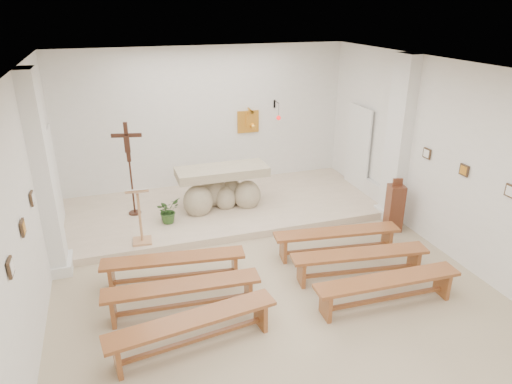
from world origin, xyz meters
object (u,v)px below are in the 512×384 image
object	(u,v)px
lectern	(140,215)
bench_right_third	(387,285)
bench_left_second	(182,291)
donation_pedestal	(394,208)
altar	(221,191)
crucifix_stand	(129,163)
bench_right_front	(337,237)
bench_left_front	(174,264)
bench_left_third	(193,325)
bench_right_second	(360,259)

from	to	relation	value
lectern	bench_right_third	bearing A→B (deg)	-36.90
lectern	bench_left_second	distance (m)	2.24
donation_pedestal	bench_right_third	xyz separation A→B (m)	(-1.59, -2.19, -0.13)
altar	bench_right_third	bearing A→B (deg)	-69.22
crucifix_stand	bench_right_front	size ratio (longest dim) A/B	0.85
bench_right_third	crucifix_stand	bearing A→B (deg)	130.59
bench_left_front	bench_left_second	world-z (taller)	same
altar	crucifix_stand	distance (m)	2.05
crucifix_stand	bench_left_third	xyz separation A→B (m)	(0.44, -4.36, -0.95)
bench_right_front	bench_left_third	world-z (taller)	same
donation_pedestal	bench_right_front	distance (m)	1.68
lectern	donation_pedestal	distance (m)	5.09
bench_right_third	bench_right_second	bearing A→B (deg)	92.18
altar	lectern	bearing A→B (deg)	-149.03
bench_right_third	donation_pedestal	bearing A→B (deg)	56.26
lectern	bench_left_second	world-z (taller)	lectern
crucifix_stand	lectern	bearing A→B (deg)	-76.00
lectern	crucifix_stand	size ratio (longest dim) A/B	0.57
crucifix_stand	bench_right_front	world-z (taller)	crucifix_stand
donation_pedestal	bench_left_second	bearing A→B (deg)	-151.46
donation_pedestal	bench_left_third	distance (m)	5.11
donation_pedestal	bench_right_front	size ratio (longest dim) A/B	0.48
bench_left_front	bench_right_second	bearing A→B (deg)	-8.01
bench_right_front	donation_pedestal	bearing A→B (deg)	26.06
lectern	bench_left_third	bearing A→B (deg)	-77.97
bench_left_second	bench_right_second	world-z (taller)	same
crucifix_stand	donation_pedestal	xyz separation A→B (m)	(5.05, -2.17, -0.81)
crucifix_stand	donation_pedestal	bearing A→B (deg)	-10.57
lectern	bench_left_third	xyz separation A→B (m)	(0.41, -3.00, -0.35)
donation_pedestal	bench_right_second	distance (m)	2.10
altar	bench_left_front	bearing A→B (deg)	-120.60
donation_pedestal	bench_left_front	xyz separation A→B (m)	(-4.61, -0.53, -0.13)
crucifix_stand	bench_right_second	bearing A→B (deg)	-32.93
bench_left_front	bench_right_front	world-z (taller)	same
bench_right_third	bench_right_front	bearing A→B (deg)	92.18
bench_left_front	crucifix_stand	bearing A→B (deg)	106.58
crucifix_stand	donation_pedestal	size ratio (longest dim) A/B	1.76
bench_right_front	bench_left_second	bearing A→B (deg)	-157.16
donation_pedestal	bench_left_third	size ratio (longest dim) A/B	0.48
bench_right_front	bench_right_third	distance (m)	1.66
bench_left_front	bench_left_third	world-z (taller)	same
lectern	bench_right_third	xyz separation A→B (m)	(3.43, -3.00, -0.35)
bench_left_third	bench_right_second	bearing A→B (deg)	7.58
donation_pedestal	bench_right_second	xyz separation A→B (m)	(-1.59, -1.36, -0.13)
bench_left_front	bench_left_second	xyz separation A→B (m)	(-0.00, -0.83, 0.00)
bench_right_second	bench_left_third	bearing A→B (deg)	-156.80
bench_right_front	bench_right_second	bearing A→B (deg)	-82.52
lectern	crucifix_stand	bearing A→B (deg)	95.60
lectern	crucifix_stand	world-z (taller)	crucifix_stand
bench_right_front	bench_left_third	distance (m)	3.45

